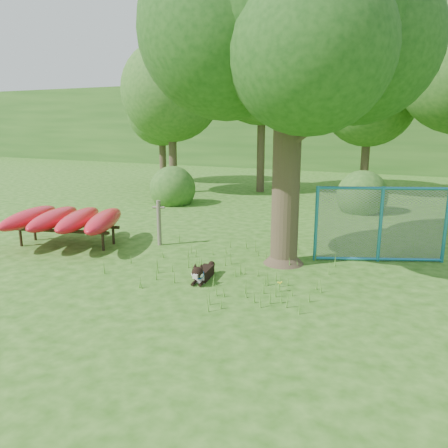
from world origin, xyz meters
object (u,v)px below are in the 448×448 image
at_px(oak_tree, 289,23).
at_px(kayak_rack, 66,219).
at_px(husky_dog, 202,273).
at_px(fence_section, 380,224).

relative_size(oak_tree, kayak_rack, 2.13).
bearing_deg(oak_tree, husky_dog, -121.01).
bearing_deg(kayak_rack, husky_dog, -25.75).
xyz_separation_m(oak_tree, fence_section, (1.98, 1.05, -4.23)).
height_order(oak_tree, husky_dog, oak_tree).
bearing_deg(fence_section, kayak_rack, 173.05).
relative_size(oak_tree, husky_dog, 7.59).
distance_m(kayak_rack, husky_dog, 4.55).
xyz_separation_m(kayak_rack, husky_dog, (4.44, -0.85, -0.54)).
bearing_deg(oak_tree, fence_section, 27.96).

